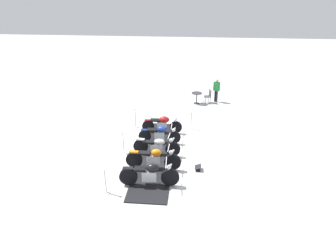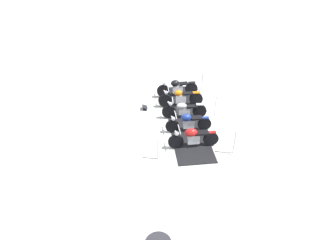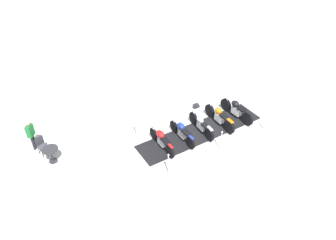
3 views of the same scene
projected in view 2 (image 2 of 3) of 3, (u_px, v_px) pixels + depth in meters
ground_plane at (184, 118)px, 13.38m from camera, size 80.00×80.00×0.00m
display_platform at (184, 118)px, 13.36m from camera, size 6.90×1.72×0.05m
motorcycle_black at (177, 88)px, 15.02m from camera, size 0.79×2.33×1.03m
motorcycle_copper at (180, 98)px, 14.06m from camera, size 0.68×2.36×1.03m
motorcycle_chrome at (184, 110)px, 13.11m from camera, size 0.62×2.20×1.00m
motorcycle_navy at (188, 122)px, 12.11m from camera, size 0.68×2.11×0.92m
motorcycle_maroon at (193, 137)px, 11.13m from camera, size 0.67×2.14×0.96m
stanchion_right_rear at (158, 153)px, 10.63m from camera, size 0.34×0.34×1.01m
stanchion_left_front at (202, 85)px, 15.76m from camera, size 0.30×0.30×1.05m
stanchion_left_mid at (215, 110)px, 13.32m from camera, size 0.31×0.31×1.13m
stanchion_left_rear at (234, 146)px, 10.87m from camera, size 0.30×0.30×1.15m
info_placard at (145, 108)px, 14.05m from camera, size 0.40×0.28×0.21m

